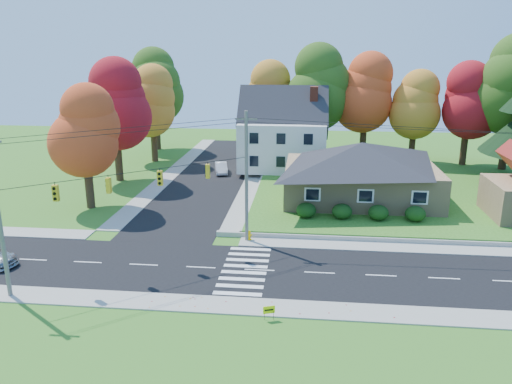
# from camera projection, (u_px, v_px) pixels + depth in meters

# --- Properties ---
(ground) EXTENTS (120.00, 120.00, 0.00)m
(ground) POSITION_uv_depth(u_px,v_px,m) (259.00, 270.00, 33.41)
(ground) COLOR #3D7923
(road_main) EXTENTS (90.00, 8.00, 0.02)m
(road_main) POSITION_uv_depth(u_px,v_px,m) (259.00, 270.00, 33.41)
(road_main) COLOR black
(road_main) RESTS_ON ground
(road_cross) EXTENTS (8.00, 44.00, 0.02)m
(road_cross) POSITION_uv_depth(u_px,v_px,m) (214.00, 174.00, 59.05)
(road_cross) COLOR black
(road_cross) RESTS_ON ground
(sidewalk_north) EXTENTS (90.00, 2.00, 0.08)m
(sidewalk_north) POSITION_uv_depth(u_px,v_px,m) (266.00, 242.00, 38.17)
(sidewalk_north) COLOR #9C9A90
(sidewalk_north) RESTS_ON ground
(sidewalk_south) EXTENTS (90.00, 2.00, 0.08)m
(sidewalk_south) POSITION_uv_depth(u_px,v_px,m) (251.00, 307.00, 28.62)
(sidewalk_south) COLOR #9C9A90
(sidewalk_south) RESTS_ON ground
(lawn) EXTENTS (30.00, 30.00, 0.50)m
(lawn) POSITION_uv_depth(u_px,v_px,m) (403.00, 188.00, 52.08)
(lawn) COLOR #3D7923
(lawn) RESTS_ON ground
(ranch_house) EXTENTS (14.60, 10.60, 5.40)m
(ranch_house) POSITION_uv_depth(u_px,v_px,m) (361.00, 170.00, 46.98)
(ranch_house) COLOR tan
(ranch_house) RESTS_ON lawn
(colonial_house) EXTENTS (10.40, 8.40, 9.60)m
(colonial_house) POSITION_uv_depth(u_px,v_px,m) (283.00, 134.00, 58.88)
(colonial_house) COLOR silver
(colonial_house) RESTS_ON lawn
(hedge_row) EXTENTS (10.70, 1.70, 1.27)m
(hedge_row) POSITION_uv_depth(u_px,v_px,m) (360.00, 212.00, 41.70)
(hedge_row) COLOR #163A10
(hedge_row) RESTS_ON lawn
(traffic_infrastructure) EXTENTS (38.10, 10.66, 10.00)m
(traffic_infrastructure) POSITION_uv_depth(u_px,v_px,m) (259.00, 191.00, 33.29)
(traffic_infrastructure) COLOR #666059
(traffic_infrastructure) RESTS_ON ground
(tree_lot_0) EXTENTS (6.72, 6.72, 12.51)m
(tree_lot_0) POSITION_uv_depth(u_px,v_px,m) (270.00, 97.00, 63.79)
(tree_lot_0) COLOR #3F2A19
(tree_lot_0) RESTS_ON lawn
(tree_lot_1) EXTENTS (7.84, 7.84, 14.60)m
(tree_lot_1) POSITION_uv_depth(u_px,v_px,m) (318.00, 88.00, 61.86)
(tree_lot_1) COLOR #3F2A19
(tree_lot_1) RESTS_ON lawn
(tree_lot_2) EXTENTS (7.28, 7.28, 13.56)m
(tree_lot_2) POSITION_uv_depth(u_px,v_px,m) (366.00, 93.00, 62.39)
(tree_lot_2) COLOR #3F2A19
(tree_lot_2) RESTS_ON lawn
(tree_lot_3) EXTENTS (6.16, 6.16, 11.47)m
(tree_lot_3) POSITION_uv_depth(u_px,v_px,m) (416.00, 105.00, 61.19)
(tree_lot_3) COLOR #3F2A19
(tree_lot_3) RESTS_ON lawn
(tree_lot_4) EXTENTS (6.72, 6.72, 12.51)m
(tree_lot_4) POSITION_uv_depth(u_px,v_px,m) (469.00, 101.00, 59.45)
(tree_lot_4) COLOR #3F2A19
(tree_lot_4) RESTS_ON lawn
(tree_west_0) EXTENTS (6.16, 6.16, 11.47)m
(tree_west_0) POSITION_uv_depth(u_px,v_px,m) (84.00, 131.00, 44.61)
(tree_west_0) COLOR #3F2A19
(tree_west_0) RESTS_ON ground
(tree_west_1) EXTENTS (7.28, 7.28, 13.56)m
(tree_west_1) POSITION_uv_depth(u_px,v_px,m) (114.00, 104.00, 53.90)
(tree_west_1) COLOR #3F2A19
(tree_west_1) RESTS_ON ground
(tree_west_2) EXTENTS (6.72, 6.72, 12.51)m
(tree_west_2) POSITION_uv_depth(u_px,v_px,m) (152.00, 101.00, 63.53)
(tree_west_2) COLOR #3F2A19
(tree_west_2) RESTS_ON ground
(tree_west_3) EXTENTS (7.84, 7.84, 14.60)m
(tree_west_3) POSITION_uv_depth(u_px,v_px,m) (155.00, 86.00, 71.02)
(tree_west_3) COLOR #3F2A19
(tree_west_3) RESTS_ON ground
(white_car) EXTENTS (2.17, 4.04, 1.26)m
(white_car) POSITION_uv_depth(u_px,v_px,m) (221.00, 168.00, 59.13)
(white_car) COLOR silver
(white_car) RESTS_ON road_cross
(fire_hydrant) EXTENTS (0.47, 0.36, 0.81)m
(fire_hydrant) POSITION_uv_depth(u_px,v_px,m) (249.00, 236.00, 38.46)
(fire_hydrant) COLOR #FFBD00
(fire_hydrant) RESTS_ON ground
(yard_sign) EXTENTS (0.64, 0.25, 0.83)m
(yard_sign) POSITION_uv_depth(u_px,v_px,m) (269.00, 310.00, 27.14)
(yard_sign) COLOR black
(yard_sign) RESTS_ON ground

